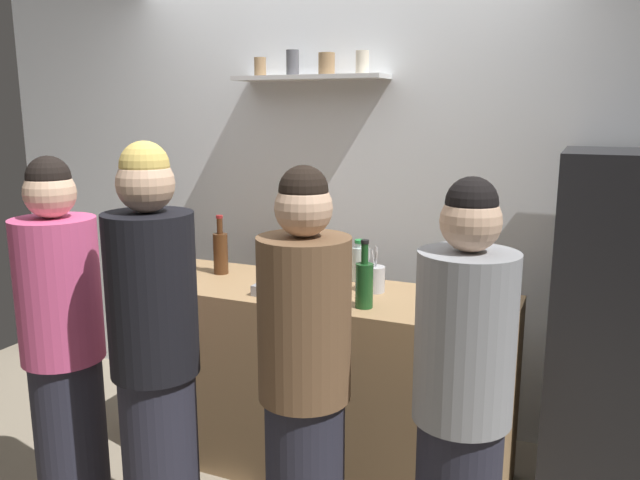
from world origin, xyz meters
The scene contains 12 objects.
back_wall_assembly centered at (0.00, 1.25, 1.30)m, with size 4.80×0.32×2.60m.
refrigerator centered at (1.60, 0.85, 0.81)m, with size 0.67×0.61×1.62m.
counter centered at (0.21, 0.54, 0.47)m, with size 1.86×0.62×0.93m, color #9E7A51.
baking_pan centered at (0.12, 0.44, 0.96)m, with size 0.34×0.24×0.05m, color gray.
utensil_holder centered at (0.46, 0.63, 1.00)m, with size 0.10×0.10×0.23m.
wine_bottle_amber_glass centered at (-0.40, 0.62, 1.05)m, with size 0.08×0.08×0.32m.
wine_bottle_green_glass centered at (0.50, 0.37, 1.05)m, with size 0.08×0.08×0.31m.
water_bottle_plastic centered at (0.33, 0.79, 1.03)m, with size 0.09×0.09×0.21m.
person_brown_jacket centered at (0.48, -0.21, 0.79)m, with size 0.34×0.34×1.61m.
person_blonde centered at (-0.11, -0.31, 0.84)m, with size 0.34×0.34×1.69m.
person_pink_top centered at (-0.61, -0.29, 0.80)m, with size 0.34×0.34×1.62m.
person_grey_hoodie centered at (1.04, -0.12, 0.78)m, with size 0.34×0.34×1.59m.
Camera 1 is at (1.39, -2.16, 1.80)m, focal length 35.42 mm.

